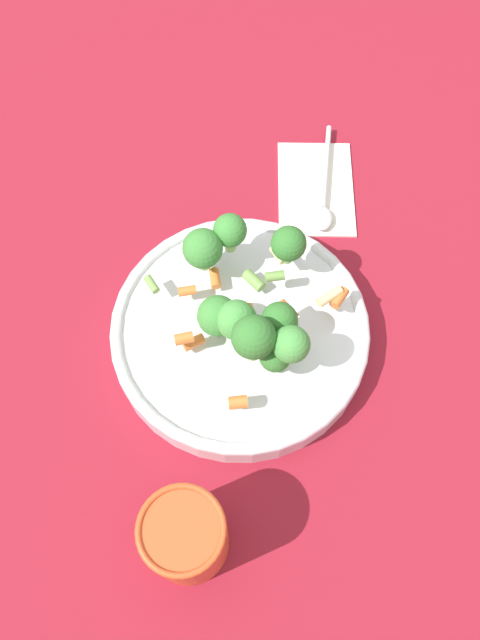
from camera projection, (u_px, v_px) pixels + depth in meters
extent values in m
plane|color=maroon|center=(240.00, 339.00, 0.73)|extent=(3.00, 3.00, 0.00)
cylinder|color=silver|center=(240.00, 333.00, 0.72)|extent=(0.29, 0.29, 0.03)
torus|color=silver|center=(240.00, 327.00, 0.71)|extent=(0.29, 0.29, 0.01)
cylinder|color=#8CB766|center=(219.00, 328.00, 0.69)|extent=(0.02, 0.02, 0.02)
sphere|color=#3D8438|center=(218.00, 317.00, 0.66)|extent=(0.05, 0.05, 0.05)
cylinder|color=#8CB766|center=(251.00, 350.00, 0.65)|extent=(0.02, 0.02, 0.02)
sphere|color=#33722D|center=(251.00, 338.00, 0.62)|extent=(0.05, 0.05, 0.05)
cylinder|color=#8CB766|center=(287.00, 255.00, 0.70)|extent=(0.01, 0.01, 0.02)
sphere|color=#33722D|center=(289.00, 244.00, 0.68)|extent=(0.04, 0.04, 0.04)
cylinder|color=#8CB766|center=(289.00, 355.00, 0.65)|extent=(0.01, 0.01, 0.02)
sphere|color=#479342|center=(291.00, 344.00, 0.62)|extent=(0.04, 0.04, 0.04)
cylinder|color=#8CB766|center=(283.00, 332.00, 0.68)|extent=(0.01, 0.01, 0.01)
sphere|color=#3D8438|center=(284.00, 324.00, 0.66)|extent=(0.03, 0.03, 0.03)
cylinder|color=#8CB766|center=(204.00, 261.00, 0.71)|extent=(0.02, 0.02, 0.02)
sphere|color=#3D8438|center=(203.00, 248.00, 0.69)|extent=(0.05, 0.05, 0.05)
cylinder|color=#8CB766|center=(274.00, 365.00, 0.66)|extent=(0.01, 0.01, 0.02)
sphere|color=#33722D|center=(275.00, 356.00, 0.64)|extent=(0.03, 0.03, 0.03)
cylinder|color=#8CB766|center=(237.00, 331.00, 0.68)|extent=(0.02, 0.02, 0.02)
sphere|color=#479342|center=(237.00, 320.00, 0.65)|extent=(0.04, 0.04, 0.04)
cylinder|color=#8CB766|center=(278.00, 330.00, 0.67)|extent=(0.01, 0.01, 0.02)
sphere|color=#33722D|center=(279.00, 320.00, 0.65)|extent=(0.04, 0.04, 0.04)
cylinder|color=#8CB766|center=(230.00, 243.00, 0.71)|extent=(0.01, 0.01, 0.02)
sphere|color=#3D8438|center=(230.00, 230.00, 0.69)|extent=(0.04, 0.04, 0.04)
cylinder|color=beige|center=(329.00, 296.00, 0.68)|extent=(0.03, 0.02, 0.01)
cylinder|color=beige|center=(278.00, 255.00, 0.70)|extent=(0.01, 0.02, 0.01)
cylinder|color=#729E4C|center=(275.00, 276.00, 0.69)|extent=(0.02, 0.01, 0.01)
cylinder|color=orange|center=(184.00, 338.00, 0.66)|extent=(0.02, 0.01, 0.01)
cylinder|color=orange|center=(238.00, 402.00, 0.64)|extent=(0.02, 0.02, 0.01)
cylinder|color=orange|center=(286.00, 311.00, 0.67)|extent=(0.02, 0.03, 0.01)
cylinder|color=#729E4C|center=(254.00, 280.00, 0.72)|extent=(0.02, 0.03, 0.01)
cylinder|color=orange|center=(194.00, 342.00, 0.68)|extent=(0.03, 0.02, 0.01)
cylinder|color=orange|center=(187.00, 291.00, 0.70)|extent=(0.02, 0.01, 0.01)
cylinder|color=orange|center=(215.00, 278.00, 0.71)|extent=(0.01, 0.02, 0.01)
cylinder|color=orange|center=(339.00, 298.00, 0.69)|extent=(0.03, 0.02, 0.01)
cylinder|color=#729E4C|center=(152.00, 284.00, 0.70)|extent=(0.01, 0.02, 0.01)
cylinder|color=orange|center=(250.00, 317.00, 0.67)|extent=(0.01, 0.03, 0.01)
cylinder|color=beige|center=(212.00, 314.00, 0.68)|extent=(0.02, 0.02, 0.01)
cylinder|color=#CC4C23|center=(186.00, 537.00, 0.59)|extent=(0.08, 0.08, 0.11)
torus|color=#CC4C23|center=(181.00, 529.00, 0.54)|extent=(0.08, 0.08, 0.01)
cube|color=white|center=(316.00, 188.00, 0.83)|extent=(0.14, 0.17, 0.01)
cylinder|color=silver|center=(326.00, 166.00, 0.83)|extent=(0.06, 0.13, 0.01)
ellipsoid|color=silver|center=(322.00, 219.00, 0.80)|extent=(0.04, 0.04, 0.01)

